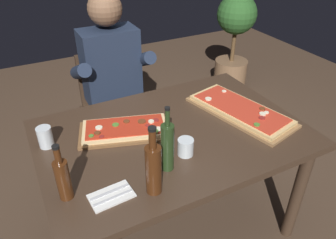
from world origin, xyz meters
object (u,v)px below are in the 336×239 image
(pizza_rectangular_front, at_px, (126,130))
(diner_chair, at_px, (112,104))
(potted_plant_corner, at_px, (234,39))
(vinegar_bottle_green, at_px, (167,146))
(tumbler_near_camera, at_px, (45,137))
(pizza_rectangular_left, at_px, (240,110))
(wine_bottle_dark, at_px, (63,178))
(seated_diner, at_px, (114,80))
(oil_bottle_amber, at_px, (153,168))
(tumbler_far_side, at_px, (186,148))
(dining_table, at_px, (172,146))

(pizza_rectangular_front, relative_size, diner_chair, 0.61)
(diner_chair, bearing_deg, potted_plant_corner, 19.83)
(vinegar_bottle_green, relative_size, tumbler_near_camera, 2.98)
(pizza_rectangular_left, height_order, wine_bottle_dark, wine_bottle_dark)
(seated_diner, relative_size, potted_plant_corner, 1.27)
(pizza_rectangular_left, distance_m, wine_bottle_dark, 1.07)
(diner_chair, xyz_separation_m, seated_diner, (0.00, -0.12, 0.26))
(oil_bottle_amber, bearing_deg, seated_diner, 79.57)
(pizza_rectangular_left, xyz_separation_m, potted_plant_corner, (1.06, 1.44, -0.18))
(tumbler_far_side, xyz_separation_m, potted_plant_corner, (1.53, 1.62, -0.20))
(oil_bottle_amber, distance_m, seated_diner, 1.11)
(tumbler_far_side, bearing_deg, diner_chair, 92.20)
(wine_bottle_dark, relative_size, vinegar_bottle_green, 0.82)
(dining_table, relative_size, diner_chair, 1.61)
(pizza_rectangular_front, bearing_deg, tumbler_near_camera, 169.50)
(pizza_rectangular_front, xyz_separation_m, vinegar_bottle_green, (0.07, -0.35, 0.11))
(dining_table, height_order, tumbler_far_side, tumbler_far_side)
(seated_diner, bearing_deg, pizza_rectangular_front, -103.73)
(wine_bottle_dark, distance_m, seated_diner, 1.09)
(dining_table, relative_size, vinegar_bottle_green, 4.31)
(pizza_rectangular_left, bearing_deg, diner_chair, 120.54)
(tumbler_near_camera, relative_size, seated_diner, 0.08)
(wine_bottle_dark, xyz_separation_m, vinegar_bottle_green, (0.45, -0.03, 0.02))
(oil_bottle_amber, bearing_deg, pizza_rectangular_front, 84.25)
(pizza_rectangular_front, bearing_deg, seated_diner, 76.27)
(vinegar_bottle_green, distance_m, tumbler_near_camera, 0.63)
(wine_bottle_dark, relative_size, diner_chair, 0.30)
(pizza_rectangular_front, bearing_deg, pizza_rectangular_left, -10.24)
(tumbler_near_camera, height_order, tumbler_far_side, tumbler_near_camera)
(pizza_rectangular_left, relative_size, seated_diner, 0.51)
(pizza_rectangular_front, bearing_deg, tumbler_far_side, -57.35)
(pizza_rectangular_left, relative_size, tumbler_near_camera, 6.25)
(tumbler_near_camera, xyz_separation_m, potted_plant_corner, (2.12, 1.24, -0.22))
(tumbler_near_camera, height_order, potted_plant_corner, potted_plant_corner)
(potted_plant_corner, bearing_deg, tumbler_near_camera, -149.63)
(tumbler_far_side, xyz_separation_m, seated_diner, (-0.04, 0.93, -0.04))
(pizza_rectangular_front, height_order, wine_bottle_dark, wine_bottle_dark)
(vinegar_bottle_green, bearing_deg, diner_chair, 85.68)
(dining_table, relative_size, pizza_rectangular_left, 2.06)
(dining_table, bearing_deg, diner_chair, 94.75)
(dining_table, xyz_separation_m, vinegar_bottle_green, (-0.15, -0.24, 0.22))
(wine_bottle_dark, xyz_separation_m, tumbler_far_side, (0.58, 0.02, -0.06))
(tumbler_far_side, relative_size, diner_chair, 0.10)
(vinegar_bottle_green, xyz_separation_m, tumbler_far_side, (0.12, 0.05, -0.09))
(dining_table, relative_size, tumbler_near_camera, 12.87)
(oil_bottle_amber, height_order, tumbler_far_side, oil_bottle_amber)
(dining_table, xyz_separation_m, tumbler_near_camera, (-0.62, 0.18, 0.15))
(wine_bottle_dark, relative_size, seated_diner, 0.20)
(pizza_rectangular_front, height_order, vinegar_bottle_green, vinegar_bottle_green)
(vinegar_bottle_green, xyz_separation_m, diner_chair, (0.08, 1.10, -0.38))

